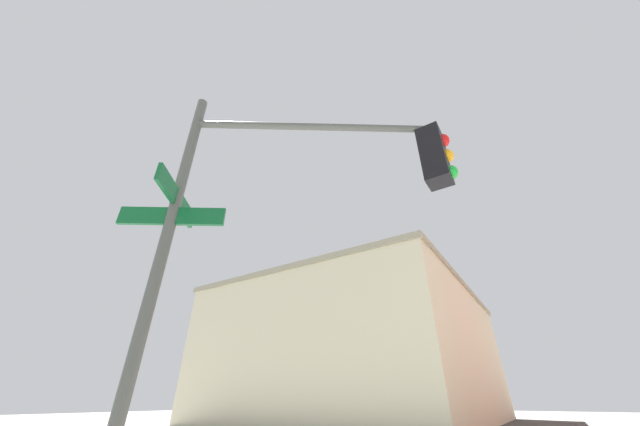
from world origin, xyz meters
TOP-DOWN VIEW (x-y plane):
  - traffic_signal_near at (-5.48, -6.43)m, footprint 3.10×2.30m
  - building_stucco at (-17.84, 19.82)m, footprint 19.99×23.94m

SIDE VIEW (x-z plane):
  - traffic_signal_near at x=-5.48m, z-range 1.04..6.10m
  - building_stucco at x=-17.84m, z-range 0.01..10.00m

